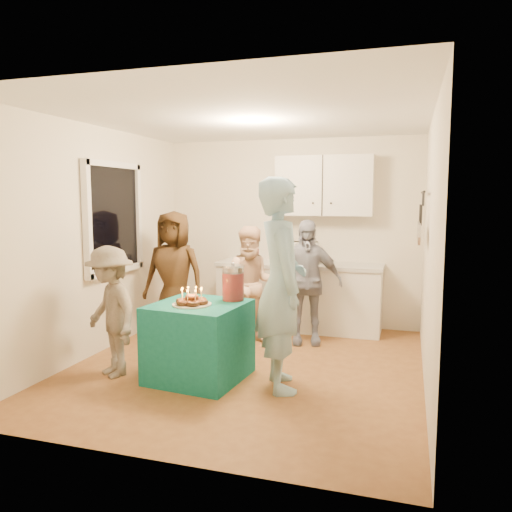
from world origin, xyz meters
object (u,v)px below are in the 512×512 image
(child_near_left, at_px, (111,311))
(punch_jar, at_px, (233,284))
(woman_back_left, at_px, (174,275))
(woman_back_center, at_px, (253,285))
(party_table, at_px, (199,341))
(counter, at_px, (299,298))
(man_birthday, at_px, (281,284))
(microwave, at_px, (300,253))
(woman_back_right, at_px, (305,282))

(child_near_left, bearing_deg, punch_jar, 53.54)
(woman_back_left, height_order, woman_back_center, woman_back_left)
(party_table, distance_m, woman_back_center, 1.37)
(woman_back_left, bearing_deg, child_near_left, -92.28)
(counter, xyz_separation_m, punch_jar, (-0.27, -1.92, 0.50))
(punch_jar, xyz_separation_m, man_birthday, (0.56, -0.23, 0.06))
(woman_back_center, bearing_deg, man_birthday, -85.57)
(man_birthday, bearing_deg, punch_jar, 43.19)
(counter, distance_m, microwave, 0.62)
(child_near_left, bearing_deg, counter, 91.95)
(woman_back_center, bearing_deg, punch_jar, -106.51)
(punch_jar, height_order, woman_back_left, woman_back_left)
(woman_back_left, distance_m, child_near_left, 1.47)
(microwave, height_order, woman_back_right, woman_back_right)
(woman_back_left, xyz_separation_m, child_near_left, (0.02, -1.46, -0.15))
(microwave, relative_size, woman_back_right, 0.34)
(party_table, height_order, woman_back_center, woman_back_center)
(counter, bearing_deg, punch_jar, -97.98)
(man_birthday, relative_size, child_near_left, 1.50)
(punch_jar, bearing_deg, microwave, 81.90)
(woman_back_left, bearing_deg, party_table, -57.92)
(counter, distance_m, woman_back_right, 0.77)
(microwave, bearing_deg, woman_back_right, -84.84)
(microwave, bearing_deg, woman_back_left, -161.56)
(counter, height_order, party_table, counter)
(punch_jar, xyz_separation_m, woman_back_left, (-1.17, 1.03, -0.12))
(punch_jar, distance_m, woman_back_center, 1.10)
(microwave, relative_size, child_near_left, 0.39)
(woman_back_left, bearing_deg, counter, 28.65)
(woman_back_left, distance_m, woman_back_right, 1.67)
(microwave, height_order, man_birthday, man_birthday)
(party_table, bearing_deg, child_near_left, -168.23)
(man_birthday, height_order, woman_back_left, man_birthday)
(punch_jar, relative_size, woman_back_left, 0.21)
(child_near_left, bearing_deg, woman_back_left, 123.84)
(child_near_left, bearing_deg, party_table, 44.93)
(woman_back_center, xyz_separation_m, child_near_left, (-1.02, -1.50, -0.07))
(woman_back_left, bearing_deg, woman_back_center, -0.62)
(man_birthday, bearing_deg, woman_back_center, 3.41)
(counter, bearing_deg, microwave, 0.00)
(punch_jar, height_order, woman_back_right, woman_back_right)
(party_table, height_order, woman_back_right, woman_back_right)
(party_table, height_order, punch_jar, punch_jar)
(man_birthday, bearing_deg, woman_back_right, -21.65)
(microwave, bearing_deg, punch_jar, -111.19)
(party_table, distance_m, woman_back_right, 1.73)
(party_table, bearing_deg, counter, 75.91)
(punch_jar, relative_size, child_near_left, 0.26)
(counter, distance_m, woman_back_center, 0.98)
(counter, xyz_separation_m, party_table, (-0.54, -2.16, -0.05))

